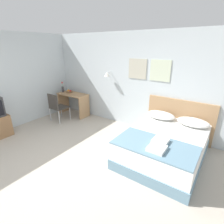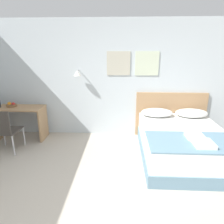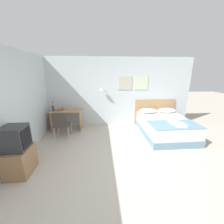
% 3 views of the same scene
% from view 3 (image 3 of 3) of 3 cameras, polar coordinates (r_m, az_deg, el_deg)
% --- Properties ---
extents(ground_plane, '(24.00, 24.00, 0.00)m').
position_cam_3_polar(ground_plane, '(3.31, 7.29, -23.37)').
color(ground_plane, '#B2A899').
extents(wall_back, '(5.96, 0.31, 2.65)m').
position_cam_3_polar(wall_back, '(5.43, 1.70, 8.07)').
color(wall_back, silver).
rests_on(wall_back, ground_plane).
extents(bed, '(1.51, 1.99, 0.58)m').
position_cam_3_polar(bed, '(5.11, 21.06, -5.68)').
color(bed, '#66899E').
rests_on(bed, ground_plane).
extents(headboard, '(1.63, 0.06, 1.05)m').
position_cam_3_polar(headboard, '(5.93, 17.13, 0.09)').
color(headboard, '#A87F56').
rests_on(headboard, ground_plane).
extents(pillow_left, '(0.69, 0.44, 0.17)m').
position_cam_3_polar(pillow_left, '(5.49, 14.70, 0.53)').
color(pillow_left, white).
rests_on(pillow_left, bed).
extents(pillow_right, '(0.69, 0.44, 0.17)m').
position_cam_3_polar(pillow_right, '(5.78, 21.79, 0.67)').
color(pillow_right, white).
rests_on(pillow_right, bed).
extents(throw_blanket, '(1.46, 0.80, 0.02)m').
position_cam_3_polar(throw_blanket, '(4.53, 24.53, -4.75)').
color(throw_blanket, '#66899E').
rests_on(throw_blanket, bed).
extents(folded_towel_near_foot, '(0.27, 0.27, 0.06)m').
position_cam_3_polar(folded_towel_near_foot, '(4.66, 24.33, -3.63)').
color(folded_towel_near_foot, white).
rests_on(folded_towel_near_foot, throw_blanket).
extents(folded_towel_mid_bed, '(0.29, 0.30, 0.06)m').
position_cam_3_polar(folded_towel_mid_bed, '(4.45, 26.46, -4.79)').
color(folded_towel_mid_bed, white).
rests_on(folded_towel_mid_bed, throw_blanket).
extents(desk, '(1.06, 0.51, 0.75)m').
position_cam_3_polar(desk, '(5.36, -18.33, -1.82)').
color(desk, '#A87F56').
rests_on(desk, ground_plane).
extents(desk_chair, '(0.48, 0.48, 0.90)m').
position_cam_3_polar(desk_chair, '(4.70, -20.27, -4.38)').
color(desk_chair, '#3D3833').
rests_on(desk_chair, ground_plane).
extents(fruit_bowl, '(0.23, 0.23, 0.11)m').
position_cam_3_polar(fruit_bowl, '(5.36, -20.49, 1.05)').
color(fruit_bowl, brown).
rests_on(fruit_bowl, desk).
extents(flower_vase, '(0.07, 0.07, 0.36)m').
position_cam_3_polar(flower_vase, '(5.34, -23.30, 1.76)').
color(flower_vase, '#333338').
rests_on(flower_vase, desk).
extents(tv_stand, '(0.45, 0.59, 0.57)m').
position_cam_3_polar(tv_stand, '(3.66, -33.88, -16.55)').
color(tv_stand, '#8E6642').
rests_on(tv_stand, ground_plane).
extents(television, '(0.44, 0.42, 0.50)m').
position_cam_3_polar(television, '(3.42, -35.26, -8.83)').
color(television, '#2D2D30').
rests_on(television, tv_stand).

